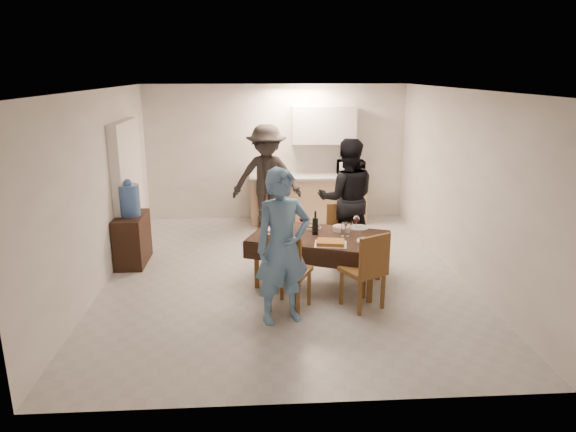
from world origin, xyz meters
name	(u,v)px	position (x,y,z in m)	size (l,w,h in m)	color
floor	(285,274)	(0.00, 0.00, 0.00)	(5.00, 6.00, 0.02)	#B4B4AF
ceiling	(285,90)	(0.00, 0.00, 2.60)	(5.00, 6.00, 0.02)	white
wall_back	(276,153)	(0.00, 3.00, 1.30)	(5.00, 0.02, 2.60)	silver
wall_front	(306,266)	(0.00, -3.00, 1.30)	(5.00, 0.02, 2.60)	silver
wall_left	(100,189)	(-2.50, 0.00, 1.30)	(0.02, 6.00, 2.60)	silver
wall_right	(462,184)	(2.50, 0.00, 1.30)	(0.02, 6.00, 2.60)	silver
stub_partition	(129,187)	(-2.42, 1.20, 1.05)	(0.15, 1.40, 2.10)	white
kitchen_base_cabinet	(308,200)	(0.60, 2.68, 0.43)	(2.20, 0.60, 0.86)	tan
kitchen_worktop	(308,177)	(0.60, 2.68, 0.89)	(2.24, 0.64, 0.05)	#9B9B97
upper_cabinet	(324,125)	(0.90, 2.82, 1.85)	(1.20, 0.34, 0.70)	silver
dining_table	(319,238)	(0.44, -0.36, 0.66)	(2.04, 1.61, 0.70)	black
chair_near_left	(290,265)	(-0.01, -1.20, 0.61)	(0.61, 0.63, 0.54)	brown
chair_near_right	(365,264)	(0.89, -1.20, 0.60)	(0.60, 0.63, 0.53)	brown
chair_far_left	(283,229)	(-0.01, 0.30, 0.58)	(0.48, 0.48, 0.52)	brown
chair_far_right	(344,231)	(0.89, 0.31, 0.55)	(0.45, 0.45, 0.48)	brown
console	(132,239)	(-2.28, 0.61, 0.38)	(0.41, 0.82, 0.75)	black
water_jug	(129,200)	(-2.28, 0.61, 0.99)	(0.31, 0.31, 0.47)	#436EB5
wine_bottle	(315,223)	(0.39, -0.31, 0.86)	(0.08, 0.08, 0.33)	black
water_pitcher	(346,230)	(0.79, -0.41, 0.79)	(0.12, 0.12, 0.18)	white
savoury_tart	(331,243)	(0.54, -0.74, 0.72)	(0.41, 0.31, 0.05)	#AC7632
salad_bowl	(339,229)	(0.74, -0.18, 0.73)	(0.18, 0.18, 0.07)	silver
mushroom_dish	(313,228)	(0.39, -0.08, 0.71)	(0.20, 0.20, 0.03)	silver
wine_glass_a	(279,235)	(-0.11, -0.61, 0.79)	(0.09, 0.09, 0.20)	white
wine_glass_b	(356,222)	(0.99, -0.11, 0.80)	(0.09, 0.09, 0.20)	white
wine_glass_c	(303,222)	(0.24, -0.06, 0.80)	(0.09, 0.09, 0.21)	white
plate_near_left	(276,243)	(-0.16, -0.66, 0.70)	(0.24, 0.24, 0.01)	silver
plate_near_right	(368,241)	(1.04, -0.66, 0.70)	(0.29, 0.29, 0.02)	silver
plate_far_left	(274,229)	(-0.16, -0.06, 0.70)	(0.26, 0.26, 0.01)	silver
plate_far_right	(359,227)	(1.04, -0.06, 0.70)	(0.28, 0.28, 0.02)	silver
microwave	(351,168)	(1.42, 2.68, 1.05)	(0.50, 0.34, 0.28)	silver
person_near	(283,247)	(-0.11, -1.41, 0.91)	(0.66, 0.44, 1.82)	#5C88B4
person_far	(347,199)	(0.99, 0.69, 0.93)	(0.91, 0.71, 1.87)	black
person_kitchen	(267,178)	(-0.20, 2.23, 0.96)	(1.25, 0.72, 1.93)	black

